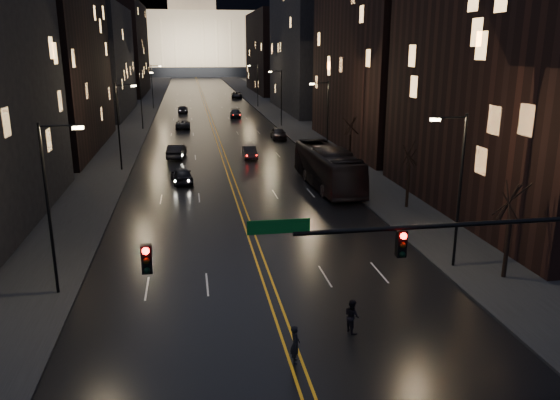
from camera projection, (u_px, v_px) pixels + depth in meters
name	position (u px, v px, depth m)	size (l,w,h in m)	color
ground	(305.00, 387.00, 20.70)	(900.00, 900.00, 0.00)	black
road	(202.00, 96.00, 144.14)	(20.00, 320.00, 0.02)	black
sidewalk_left	(148.00, 97.00, 141.89)	(8.00, 320.00, 0.16)	black
sidewalk_right	(255.00, 95.00, 146.35)	(8.00, 320.00, 0.16)	black
center_line	(202.00, 96.00, 144.13)	(0.62, 320.00, 0.01)	orange
building_left_mid	(39.00, 34.00, 64.85)	(12.00, 30.00, 28.00)	black
building_left_far	(93.00, 61.00, 102.01)	(12.00, 34.00, 20.00)	black
building_left_dist	(121.00, 49.00, 147.05)	(12.00, 40.00, 24.00)	black
building_right_near	(531.00, 54.00, 39.79)	(12.00, 26.00, 24.00)	black
building_right_mid	(312.00, 44.00, 107.89)	(12.00, 34.00, 26.00)	black
building_right_dist	(275.00, 53.00, 154.01)	(12.00, 40.00, 22.00)	black
capitol	(193.00, 37.00, 253.45)	(90.00, 50.00, 58.50)	black
traffic_signal	(462.00, 252.00, 20.25)	(17.29, 0.45, 7.00)	black
streetlamp_right_near	(457.00, 184.00, 30.54)	(2.13, 0.25, 9.00)	black
streetlamp_left_near	(51.00, 201.00, 27.10)	(2.13, 0.25, 9.00)	black
streetlamp_right_mid	(326.00, 118.00, 59.03)	(2.13, 0.25, 9.00)	black
streetlamp_left_mid	(120.00, 122.00, 55.58)	(2.13, 0.25, 9.00)	black
streetlamp_right_far	(280.00, 95.00, 87.51)	(2.13, 0.25, 9.00)	black
streetlamp_left_far	(142.00, 97.00, 84.07)	(2.13, 0.25, 9.00)	black
streetlamp_right_dist	(257.00, 83.00, 116.00)	(2.13, 0.25, 9.00)	black
streetlamp_left_dist	(153.00, 84.00, 112.56)	(2.13, 0.25, 9.00)	black
tree_right_near	(512.00, 201.00, 29.14)	(2.40, 2.40, 6.65)	black
tree_right_mid	(410.00, 153.00, 42.43)	(2.40, 2.40, 6.65)	black
tree_right_far	(351.00, 125.00, 57.63)	(2.40, 2.40, 6.65)	black
bus	(328.00, 167.00, 49.95)	(3.10, 13.27, 3.70)	black
oncoming_car_a	(182.00, 175.00, 51.66)	(1.82, 4.52, 1.54)	black
oncoming_car_b	(177.00, 151.00, 63.34)	(1.73, 4.97, 1.64)	black
oncoming_car_c	(183.00, 124.00, 86.61)	(2.26, 4.90, 1.36)	black
oncoming_car_d	(183.00, 109.00, 107.37)	(1.96, 4.83, 1.40)	black
receding_car_a	(250.00, 152.00, 63.19)	(1.47, 4.22, 1.39)	black
receding_car_b	(278.00, 134.00, 76.25)	(1.93, 4.81, 1.64)	black
receding_car_c	(236.00, 114.00, 99.76)	(2.03, 5.00, 1.45)	black
receding_car_d	(237.00, 95.00, 138.23)	(2.61, 5.67, 1.58)	black
pedestrian_a	(295.00, 344.00, 22.13)	(0.60, 0.40, 1.65)	black
pedestrian_b	(352.00, 316.00, 24.54)	(0.77, 0.42, 1.58)	black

